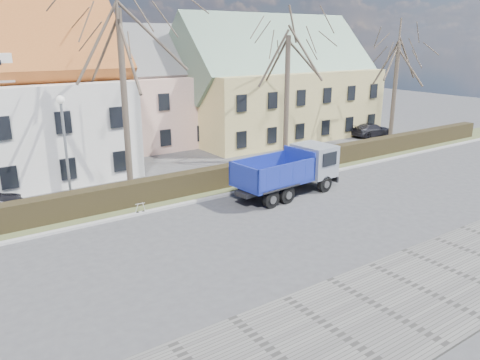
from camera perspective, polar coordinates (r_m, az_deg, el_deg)
ground at (r=22.53m, az=-0.11°, el=-6.06°), size 120.00×120.00×0.00m
sidewalk_near at (r=17.00m, az=17.01°, el=-14.87°), size 80.00×5.00×0.08m
curb_far at (r=26.17m, az=-5.86°, el=-2.68°), size 80.00×0.30×0.12m
grass_strip at (r=27.51m, az=-7.48°, el=-1.78°), size 80.00×3.00×0.10m
hedge at (r=27.15m, az=-7.33°, el=-0.69°), size 60.00×0.90×1.30m
building_pink at (r=40.58m, az=-11.79°, el=9.76°), size 10.80×8.80×8.00m
building_yellow at (r=44.20m, az=4.49°, el=10.94°), size 18.80×10.80×8.50m
tree_1 at (r=27.49m, az=-14.03°, el=11.26°), size 9.20×9.20×12.65m
tree_2 at (r=33.76m, az=5.75°, el=11.21°), size 8.00×8.00×11.00m
tree_3 at (r=42.53m, az=18.41°, el=11.24°), size 7.60×7.60×10.45m
dump_truck at (r=26.96m, az=5.39°, el=0.88°), size 7.11×3.13×2.77m
streetlight at (r=25.43m, az=-20.40°, el=2.88°), size 0.48×0.48×6.18m
cart_frame at (r=24.81m, az=-12.51°, el=-3.44°), size 0.76×0.47×0.67m
parked_car_b at (r=45.55m, az=15.77°, el=5.90°), size 4.35×2.11×1.22m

